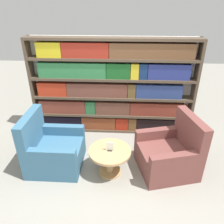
% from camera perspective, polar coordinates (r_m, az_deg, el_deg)
% --- Properties ---
extents(ground_plane, '(14.00, 14.00, 0.00)m').
position_cam_1_polar(ground_plane, '(3.57, -1.26, -17.29)').
color(ground_plane, gray).
extents(bookshelf, '(3.19, 0.30, 1.91)m').
position_cam_1_polar(bookshelf, '(4.32, -0.00, 6.28)').
color(bookshelf, silver).
rests_on(bookshelf, ground_plane).
extents(armchair_left, '(0.84, 0.81, 0.94)m').
position_cam_1_polar(armchair_left, '(3.77, -15.33, -9.54)').
color(armchair_left, '#386684').
rests_on(armchair_left, ground_plane).
extents(armchair_right, '(1.02, 0.99, 0.94)m').
position_cam_1_polar(armchair_right, '(3.68, 14.90, -10.47)').
color(armchair_right, brown).
rests_on(armchair_right, ground_plane).
extents(coffee_table, '(0.66, 0.66, 0.44)m').
position_cam_1_polar(coffee_table, '(3.48, -0.56, -11.60)').
color(coffee_table, tan).
rests_on(coffee_table, ground_plane).
extents(table_sign, '(0.12, 0.06, 0.15)m').
position_cam_1_polar(table_sign, '(3.37, -0.57, -9.10)').
color(table_sign, black).
rests_on(table_sign, coffee_table).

